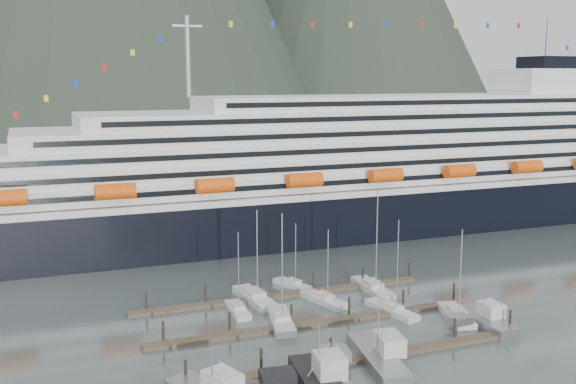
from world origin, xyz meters
name	(u,v)px	position (x,y,z in m)	size (l,w,h in m)	color
ground	(356,327)	(0.00, 0.00, 0.00)	(1600.00, 1600.00, 0.00)	#4D5B5A
cruise_ship	(364,177)	(30.03, 54.94, 12.04)	(210.00, 30.40, 50.30)	black
dock_near	(357,358)	(-4.93, -9.95, 0.31)	(48.18, 2.28, 3.20)	#43362B
dock_mid	(315,323)	(-4.93, 3.05, 0.31)	(48.18, 2.28, 3.20)	#43362B
dock_far	(282,295)	(-4.93, 16.05, 0.31)	(48.18, 2.28, 3.20)	#43362B
sailboat_a	(238,310)	(-13.52, 11.66, 0.40)	(2.60, 7.83, 12.73)	#B9B9B9
sailboat_b	(281,321)	(-9.18, 5.02, 0.45)	(5.27, 11.29, 16.64)	#B9B9B9
sailboat_c	(324,300)	(0.17, 11.13, 0.41)	(4.72, 9.47, 12.13)	#B9B9B9
sailboat_d	(392,310)	(7.67, 3.37, 0.41)	(4.16, 10.15, 14.58)	#B9B9B9
sailboat_e	(255,298)	(-9.51, 15.78, 0.45)	(3.96, 11.63, 15.17)	#B9B9B9
sailboat_f	(293,285)	(-1.48, 19.99, 0.39)	(4.58, 8.05, 11.38)	#B9B9B9
sailboat_g	(373,289)	(9.88, 13.36, 0.46)	(3.48, 11.59, 17.43)	#B9B9B9
sailboat_h	(456,316)	(14.99, -2.29, 0.44)	(5.56, 10.18, 13.94)	#B9B9B9
trawler_b	(318,380)	(-12.45, -14.98, 1.00)	(9.81, 12.86, 8.12)	black
trawler_c	(376,356)	(-3.06, -11.42, 0.93)	(10.66, 14.92, 7.42)	gray
trawler_d	(483,320)	(16.96, -5.81, 0.86)	(8.23, 11.14, 6.59)	gray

